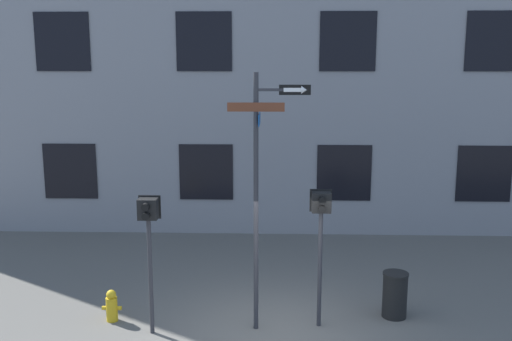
% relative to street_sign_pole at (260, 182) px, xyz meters
% --- Properties ---
extents(ground_plane, '(60.00, 60.00, 0.00)m').
position_rel_street_sign_pole_xyz_m(ground_plane, '(0.27, -0.31, -2.86)').
color(ground_plane, '#595651').
extents(street_sign_pole, '(1.47, 0.76, 4.82)m').
position_rel_street_sign_pole_xyz_m(street_sign_pole, '(0.00, 0.00, 0.00)').
color(street_sign_pole, '#2D2D33').
rests_on(street_sign_pole, ground_plane).
extents(pedestrian_signal_left, '(0.41, 0.40, 2.62)m').
position_rel_street_sign_pole_xyz_m(pedestrian_signal_left, '(-2.01, -0.25, -0.79)').
color(pedestrian_signal_left, '#2D2D33').
rests_on(pedestrian_signal_left, ground_plane).
extents(pedestrian_signal_right, '(0.41, 0.40, 2.66)m').
position_rel_street_sign_pole_xyz_m(pedestrian_signal_right, '(1.13, 0.15, -0.75)').
color(pedestrian_signal_right, '#2D2D33').
rests_on(pedestrian_signal_right, ground_plane).
extents(fire_hydrant, '(0.38, 0.22, 0.64)m').
position_rel_street_sign_pole_xyz_m(fire_hydrant, '(-2.91, 0.23, -2.55)').
color(fire_hydrant, gold).
rests_on(fire_hydrant, ground_plane).
extents(trash_bin, '(0.51, 0.51, 0.92)m').
position_rel_street_sign_pole_xyz_m(trash_bin, '(2.66, 0.60, -2.40)').
color(trash_bin, black).
rests_on(trash_bin, ground_plane).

